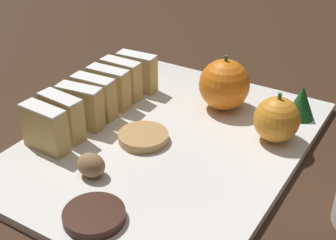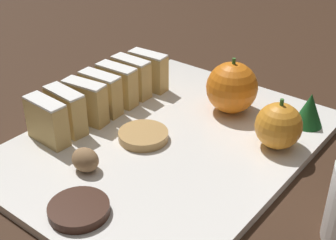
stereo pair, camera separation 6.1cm
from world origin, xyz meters
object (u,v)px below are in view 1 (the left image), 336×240
orange_near (277,119)px  walnut (91,165)px  orange_far (224,84)px  chocolate_cookie (94,216)px

orange_near → walnut: bearing=-129.5°
orange_far → walnut: bearing=-104.1°
orange_near → walnut: 0.25m
orange_far → chocolate_cookie: (-0.01, -0.29, -0.03)m
orange_near → chocolate_cookie: size_ratio=1.04×
orange_near → orange_far: orange_far is taller
walnut → chocolate_cookie: bearing=-48.6°
walnut → orange_far: bearing=75.9°
orange_near → walnut: (-0.16, -0.19, -0.02)m
orange_near → walnut: size_ratio=1.93×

